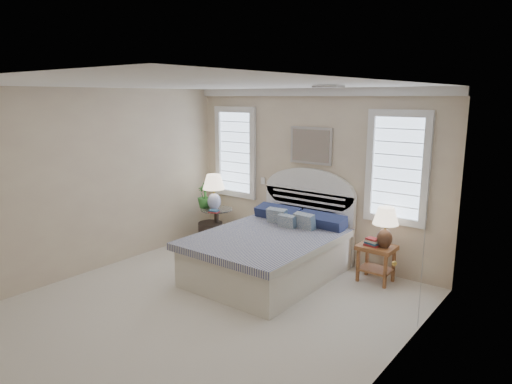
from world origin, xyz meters
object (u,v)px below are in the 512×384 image
at_px(nightstand_right, 376,255).
at_px(floor_pot, 211,233).
at_px(bed, 273,250).
at_px(lamp_right, 385,223).
at_px(side_table_left, 217,222).
at_px(lamp_left, 214,188).

relative_size(nightstand_right, floor_pot, 1.23).
relative_size(bed, nightstand_right, 4.29).
xyz_separation_m(nightstand_right, lamp_right, (0.10, -0.00, 0.49)).
height_order(side_table_left, lamp_right, lamp_right).
bearing_deg(nightstand_right, side_table_left, -178.06).
height_order(bed, lamp_right, bed).
distance_m(bed, nightstand_right, 1.47).
height_order(lamp_left, lamp_right, lamp_left).
distance_m(bed, floor_pot, 1.78).
relative_size(side_table_left, floor_pot, 1.46).
height_order(side_table_left, lamp_left, lamp_left).
bearing_deg(lamp_left, floor_pot, -126.69).
distance_m(bed, lamp_right, 1.64).
bearing_deg(bed, lamp_left, 161.73).
distance_m(side_table_left, floor_pot, 0.22).
bearing_deg(nightstand_right, bed, -151.97).
relative_size(bed, lamp_left, 3.61).
height_order(nightstand_right, floor_pot, nightstand_right).
distance_m(floor_pot, lamp_right, 3.19).
bearing_deg(lamp_left, bed, -18.27).
bearing_deg(bed, lamp_right, 26.16).
xyz_separation_m(bed, floor_pot, (-1.70, 0.49, -0.19)).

